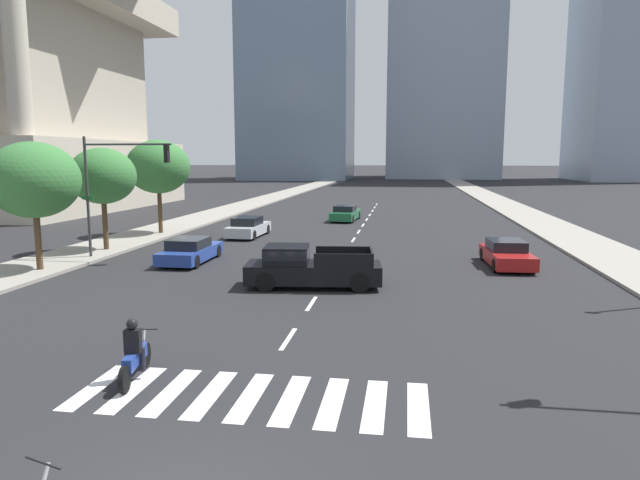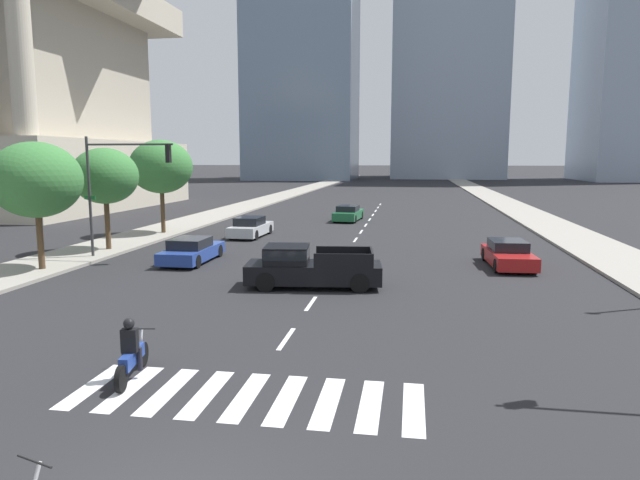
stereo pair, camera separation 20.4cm
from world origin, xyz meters
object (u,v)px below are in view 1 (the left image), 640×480
Objects in this scene: sedan_red_3 at (507,254)px; street_tree_nearest at (34,180)px; motorcycle_lead at (135,355)px; sedan_silver_2 at (248,228)px; pickup_truck at (307,267)px; sedan_blue_0 at (190,251)px; traffic_signal_far at (117,175)px; street_tree_second at (102,176)px; street_tree_third at (158,167)px; sedan_green_1 at (345,214)px.

street_tree_nearest is (-21.13, -4.74, 3.59)m from sedan_red_3.
motorcycle_lead is 0.47× the size of sedan_silver_2.
pickup_truck is 8.05m from sedan_blue_0.
traffic_signal_far is (-19.05, -1.23, 3.73)m from sedan_red_3.
motorcycle_lead is at bearing -60.96° from traffic_signal_far.
sedan_silver_2 is 0.76× the size of traffic_signal_far.
street_tree_second is (-2.08, 2.24, -0.15)m from traffic_signal_far.
sedan_blue_0 is 15.40m from sedan_red_3.
pickup_truck is at bearing -124.03° from sedan_blue_0.
pickup_truck reaches higher than sedan_red_3.
sedan_silver_2 is 7.26m from street_tree_third.
pickup_truck is at bearing -4.77° from street_tree_nearest.
street_tree_third is (-0.00, 12.77, 0.39)m from street_tree_nearest.
pickup_truck is at bearing -28.57° from street_tree_second.
sedan_blue_0 is 0.76× the size of traffic_signal_far.
sedan_blue_0 is at bearing -0.86° from traffic_signal_far.
sedan_green_1 is (5.61, 19.80, 0.03)m from sedan_blue_0.
pickup_truck is 1.20× the size of sedan_silver_2.
traffic_signal_far is 3.06m from street_tree_second.
street_tree_third is at bearing 13.23° from motorcycle_lead.
street_tree_second is 0.90× the size of street_tree_third.
pickup_truck is at bearing -152.99° from sedan_silver_2.
sedan_blue_0 is at bearing -40.41° from pickup_truck.
sedan_red_3 is at bearing 3.70° from traffic_signal_far.
street_tree_third is at bearing 137.04° from sedan_green_1.
motorcycle_lead reaches higher than sedan_green_1.
sedan_green_1 is at bearing -24.50° from sedan_silver_2.
sedan_silver_2 is at bearing -121.01° from sedan_red_3.
sedan_blue_0 is at bearing -21.65° from street_tree_second.
sedan_green_1 is 0.79× the size of street_tree_third.
sedan_red_3 is (9.73, -18.51, -0.02)m from sedan_green_1.
street_tree_third is at bearing 102.65° from traffic_signal_far.
motorcycle_lead is 24.12m from sedan_silver_2.
sedan_blue_0 is at bearing 30.82° from street_tree_nearest.
sedan_blue_0 is (-4.37, 14.47, -0.01)m from motorcycle_lead.
motorcycle_lead is 0.36× the size of traffic_signal_far.
street_tree_third is at bearing 92.16° from sedan_silver_2.
street_tree_second is at bearing 141.27° from sedan_silver_2.
sedan_red_3 is 22.95m from street_tree_third.
motorcycle_lead is 34.29m from sedan_green_1.
pickup_truck is 1.20× the size of sedan_red_3.
street_tree_second is (-21.13, 1.01, 3.58)m from sedan_red_3.
sedan_green_1 is 22.14m from traffic_signal_far.
sedan_blue_0 is 1.00× the size of sedan_red_3.
street_tree_nearest is 5.74m from street_tree_second.
street_tree_nearest is at bearing -120.70° from traffic_signal_far.
sedan_blue_0 is 0.75× the size of street_tree_third.
motorcycle_lead reaches higher than sedan_red_3.
street_tree_nearest reaches higher than street_tree_second.
sedan_blue_0 is 11.67m from street_tree_third.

